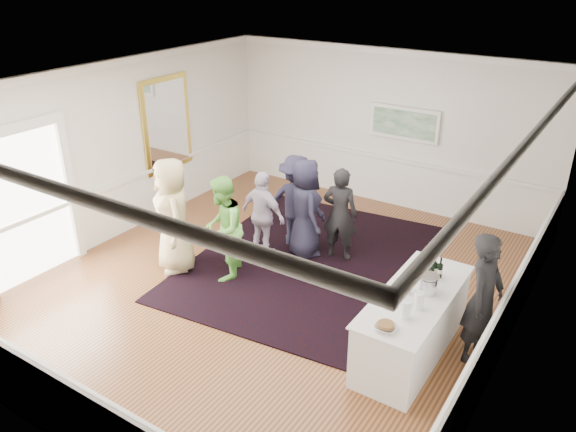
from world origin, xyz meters
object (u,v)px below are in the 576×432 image
Objects in this scene: bartender at (484,299)px; guest_dark_a at (296,201)px; guest_lilac at (263,215)px; guest_green at (223,229)px; ice_bucket at (428,285)px; nut_bowl at (386,326)px; guest_dark_b at (340,214)px; guest_navy at (305,208)px; guest_tan at (173,216)px; serving_table at (413,323)px.

bartender reaches higher than guest_dark_a.
guest_lilac is 0.71m from guest_dark_a.
guest_green reaches higher than guest_lilac.
bartender is 6.85× the size of ice_bucket.
guest_dark_a is (0.36, 1.59, -0.02)m from guest_green.
ice_bucket is 1.02m from nut_bowl.
guest_dark_b is 2.69m from ice_bucket.
guest_tan is at bearing 86.37° from guest_navy.
guest_navy reaches higher than guest_dark_b.
ice_bucket is at bearing 50.04° from serving_table.
nut_bowl is (3.14, -2.00, 0.16)m from guest_lilac.
guest_navy is at bearing 78.06° from bartender.
serving_table is 8.54× the size of ice_bucket.
guest_navy reaches higher than ice_bucket.
ice_bucket is (3.04, -1.66, 0.17)m from guest_dark_a.
guest_tan reaches higher than guest_lilac.
guest_tan reaches higher than guest_dark_b.
serving_table is 3.46m from guest_dark_a.
guest_green is (-3.30, 0.19, 0.41)m from serving_table.
guest_lilac is 0.73m from guest_navy.
guest_green is at bearing 100.13° from bartender.
guest_tan is 1.11× the size of guest_navy.
serving_table is 1.31× the size of guest_dark_a.
guest_dark_a reaches higher than ice_bucket.
guest_dark_a is 0.97× the size of guest_navy.
guest_tan is 2.19m from guest_dark_a.
nut_bowl is (2.00, -2.64, 0.11)m from guest_dark_b.
guest_dark_b is at bearing 142.55° from ice_bucket.
guest_green reaches higher than guest_dark_b.
guest_green reaches higher than nut_bowl.
guest_lilac reaches higher than ice_bucket.
guest_lilac is 3.43m from ice_bucket.
guest_lilac is 0.92× the size of guest_dark_a.
guest_dark_b is (-2.03, 1.76, 0.38)m from serving_table.
guest_dark_a reaches higher than nut_bowl.
guest_lilac is at bearing 147.60° from nut_bowl.
guest_green is (-4.04, -0.19, -0.03)m from bartender.
nut_bowl is (-0.77, -1.26, 0.05)m from bartender.
guest_dark_a reaches higher than guest_dark_b.
guest_dark_a is at bearing 148.71° from serving_table.
guest_green is at bearing 178.89° from ice_bucket.
ice_bucket is at bearing 82.73° from nut_bowl.
guest_lilac is at bearing 77.95° from guest_navy.
guest_tan is at bearing -99.74° from guest_green.
guest_dark_a is 0.40m from guest_navy.
guest_tan is at bearing 56.36° from guest_lilac.
bartender is at bearing 175.52° from guest_lilac.
guest_dark_b is (-2.77, 1.38, -0.06)m from bartender.
guest_navy reaches higher than nut_bowl.
guest_green is 3.40m from ice_bucket.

